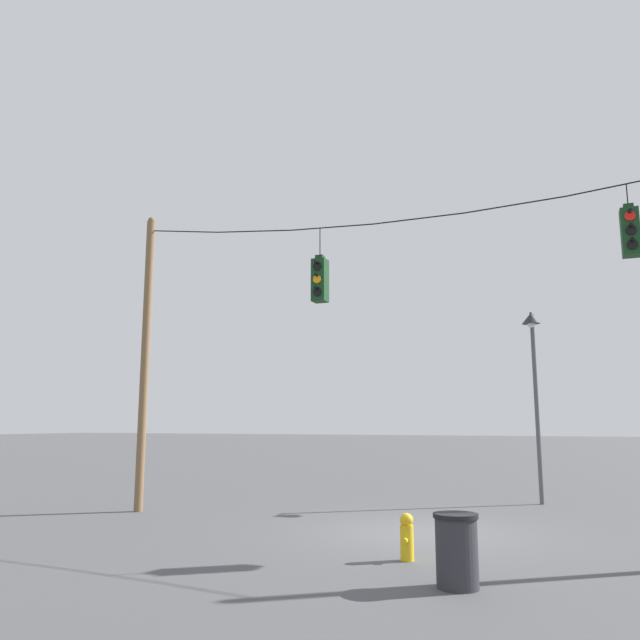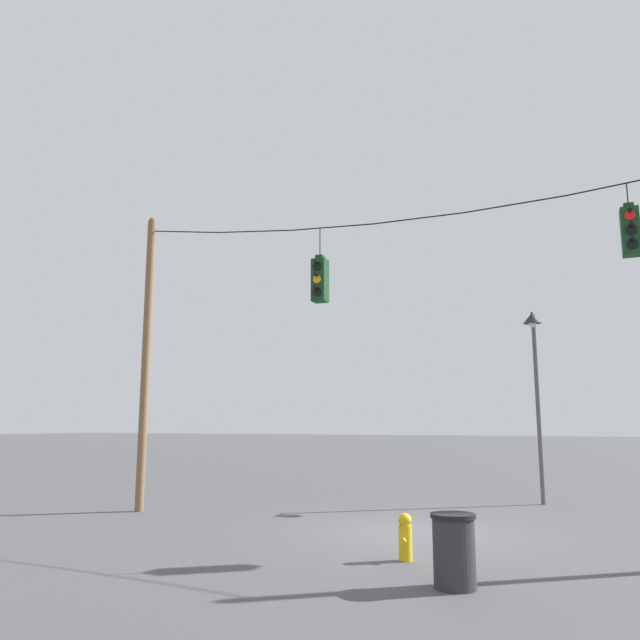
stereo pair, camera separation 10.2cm
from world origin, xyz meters
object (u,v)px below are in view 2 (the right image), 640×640
at_px(street_lamp, 535,360).
at_px(trash_bin, 454,550).
at_px(utility_pole_left, 146,359).
at_px(traffic_light_near_right_pole, 630,231).
at_px(fire_hydrant, 405,536).
at_px(traffic_light_over_intersection, 320,280).

bearing_deg(street_lamp, trash_bin, -94.15).
bearing_deg(utility_pole_left, street_lamp, 27.79).
bearing_deg(utility_pole_left, traffic_light_near_right_pole, -0.04).
relative_size(traffic_light_near_right_pole, fire_hydrant, 2.00).
bearing_deg(utility_pole_left, trash_bin, -27.13).
height_order(utility_pole_left, fire_hydrant, utility_pole_left).
bearing_deg(fire_hydrant, street_lamp, 77.81).
relative_size(utility_pole_left, trash_bin, 7.91).
xyz_separation_m(traffic_light_near_right_pole, fire_hydrant, (-3.95, -3.07, -5.62)).
relative_size(utility_pole_left, street_lamp, 1.46).
bearing_deg(fire_hydrant, traffic_light_over_intersection, 131.95).
bearing_deg(fire_hydrant, traffic_light_near_right_pole, 37.79).
height_order(utility_pole_left, traffic_light_over_intersection, utility_pole_left).
distance_m(utility_pole_left, traffic_light_over_intersection, 5.25).
height_order(utility_pole_left, trash_bin, utility_pole_left).
bearing_deg(traffic_light_over_intersection, utility_pole_left, 179.90).
xyz_separation_m(traffic_light_near_right_pole, trash_bin, (-2.90, -4.49, -5.51)).
xyz_separation_m(street_lamp, trash_bin, (-0.69, -9.48, -3.47)).
height_order(traffic_light_near_right_pole, street_lamp, traffic_light_near_right_pole).
bearing_deg(traffic_light_near_right_pole, utility_pole_left, 179.96).
bearing_deg(trash_bin, utility_pole_left, 152.87).
height_order(utility_pole_left, traffic_light_near_right_pole, utility_pole_left).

